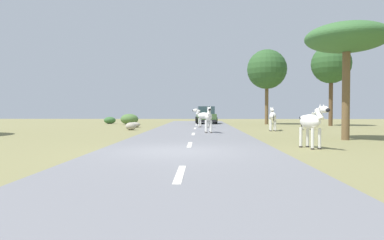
# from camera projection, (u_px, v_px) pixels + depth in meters

# --- Properties ---
(ground_plane) EXTENTS (90.00, 90.00, 0.00)m
(ground_plane) POSITION_uv_depth(u_px,v_px,m) (177.00, 152.00, 10.97)
(ground_plane) COLOR olive
(road) EXTENTS (6.00, 64.00, 0.05)m
(road) POSITION_uv_depth(u_px,v_px,m) (188.00, 152.00, 10.96)
(road) COLOR slate
(road) RESTS_ON ground_plane
(lane_markings) EXTENTS (0.16, 56.00, 0.01)m
(lane_markings) POSITION_uv_depth(u_px,v_px,m) (186.00, 155.00, 9.96)
(lane_markings) COLOR silver
(lane_markings) RESTS_ON road
(zebra_0) EXTENTS (0.48, 1.67, 1.57)m
(zebra_0) POSITION_uv_depth(u_px,v_px,m) (209.00, 117.00, 20.04)
(zebra_0) COLOR silver
(zebra_0) RESTS_ON road
(zebra_1) EXTENTS (0.75, 1.63, 1.58)m
(zebra_1) POSITION_uv_depth(u_px,v_px,m) (312.00, 122.00, 12.05)
(zebra_1) COLOR silver
(zebra_1) RESTS_ON ground_plane
(zebra_2) EXTENTS (1.49, 0.95, 1.51)m
(zebra_2) POSITION_uv_depth(u_px,v_px,m) (203.00, 116.00, 26.58)
(zebra_2) COLOR silver
(zebra_2) RESTS_ON road
(zebra_3) EXTENTS (0.57, 1.72, 1.63)m
(zebra_3) POSITION_uv_depth(u_px,v_px,m) (273.00, 116.00, 22.73)
(zebra_3) COLOR silver
(zebra_3) RESTS_ON ground_plane
(zebra_4) EXTENTS (1.45, 0.45, 1.37)m
(zebra_4) POSITION_uv_depth(u_px,v_px,m) (308.00, 118.00, 23.85)
(zebra_4) COLOR silver
(zebra_4) RESTS_ON ground_plane
(car_0) EXTENTS (2.22, 4.44, 1.74)m
(car_0) POSITION_uv_depth(u_px,v_px,m) (206.00, 116.00, 34.67)
(car_0) COLOR #476B38
(car_0) RESTS_ON road
(tree_1) EXTENTS (3.45, 3.45, 7.24)m
(tree_1) POSITION_uv_depth(u_px,v_px,m) (331.00, 64.00, 30.13)
(tree_1) COLOR brown
(tree_1) RESTS_ON ground_plane
(tree_2) EXTENTS (3.71, 3.71, 5.34)m
(tree_2) POSITION_uv_depth(u_px,v_px,m) (347.00, 39.00, 15.54)
(tree_2) COLOR brown
(tree_2) RESTS_ON ground_plane
(tree_5) EXTENTS (3.89, 3.89, 7.40)m
(tree_5) POSITION_uv_depth(u_px,v_px,m) (267.00, 69.00, 33.52)
(tree_5) COLOR brown
(tree_5) RESTS_ON ground_plane
(bush_0) EXTENTS (1.19, 1.08, 0.72)m
(bush_0) POSITION_uv_depth(u_px,v_px,m) (110.00, 120.00, 35.14)
(bush_0) COLOR #386633
(bush_0) RESTS_ON ground_plane
(bush_1) EXTENTS (1.74, 1.56, 1.04)m
(bush_1) POSITION_uv_depth(u_px,v_px,m) (129.00, 119.00, 33.28)
(bush_1) COLOR #4C7038
(bush_1) RESTS_ON ground_plane
(rock_0) EXTENTS (0.75, 0.69, 0.54)m
(rock_0) POSITION_uv_depth(u_px,v_px,m) (131.00, 126.00, 23.65)
(rock_0) COLOR #A89E8C
(rock_0) RESTS_ON ground_plane
(rock_1) EXTENTS (0.86, 0.94, 0.43)m
(rock_1) POSITION_uv_depth(u_px,v_px,m) (135.00, 125.00, 27.29)
(rock_1) COLOR #A89E8C
(rock_1) RESTS_ON ground_plane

